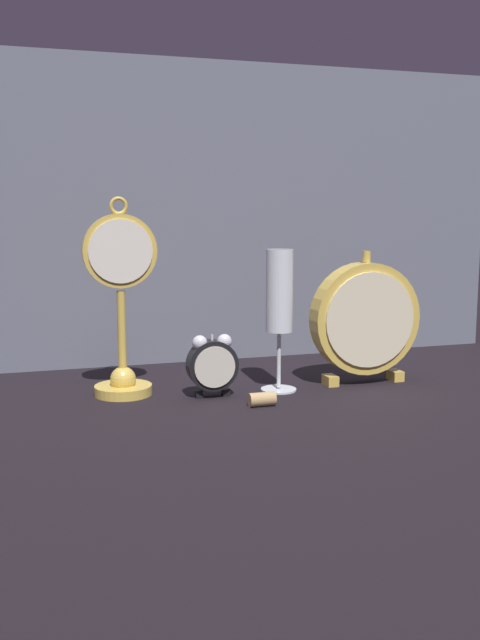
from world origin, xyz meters
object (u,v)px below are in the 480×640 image
at_px(pocket_watch_on_stand, 121,310).
at_px(champagne_flute, 279,301).
at_px(wine_cork, 264,399).
at_px(mantel_clock_silver, 365,319).
at_px(alarm_clock_twin_bell, 212,363).

bearing_deg(pocket_watch_on_stand, champagne_flute, -10.99).
bearing_deg(champagne_flute, wine_cork, -122.95).
bearing_deg(champagne_flute, pocket_watch_on_stand, 169.01).
bearing_deg(mantel_clock_silver, champagne_flute, -178.22).
xyz_separation_m(champagne_flute, wine_cork, (-0.05, -0.08, -0.14)).
bearing_deg(alarm_clock_twin_bell, mantel_clock_silver, 2.70).
relative_size(alarm_clock_twin_bell, mantel_clock_silver, 0.44).
bearing_deg(wine_cork, champagne_flute, 57.05).
height_order(alarm_clock_twin_bell, champagne_flute, champagne_flute).
distance_m(alarm_clock_twin_bell, champagne_flute, 0.15).
distance_m(pocket_watch_on_stand, champagne_flute, 0.26).
bearing_deg(pocket_watch_on_stand, alarm_clock_twin_bell, -22.81).
xyz_separation_m(alarm_clock_twin_bell, wine_cork, (0.06, -0.08, -0.05)).
distance_m(alarm_clock_twin_bell, mantel_clock_silver, 0.29).
xyz_separation_m(pocket_watch_on_stand, alarm_clock_twin_bell, (0.14, -0.06, -0.08)).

